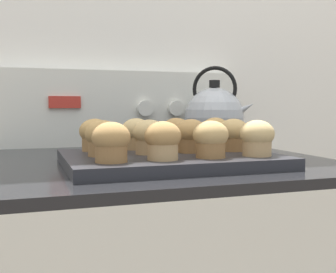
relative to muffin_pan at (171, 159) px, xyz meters
The scene contains 16 objects.
wall_back 0.57m from the muffin_pan, 90.53° to the left, with size 8.00×0.05×2.40m.
control_panel 0.45m from the muffin_pan, 90.37° to the left, with size 0.71×0.07×0.22m.
muffin_pan is the anchor object (origin of this frame).
muffin_r0_c0 0.17m from the muffin_pan, 146.15° to the right, with size 0.06×0.06×0.07m.
muffin_r0_c1 0.11m from the muffin_pan, 117.36° to the right, with size 0.06×0.06×0.07m.
muffin_r0_c2 0.11m from the muffin_pan, 63.60° to the right, with size 0.06×0.06×0.07m.
muffin_r0_c3 0.17m from the muffin_pan, 33.96° to the right, with size 0.06×0.06×0.07m.
muffin_r1_c0 0.14m from the muffin_pan, behind, with size 0.06×0.06×0.07m.
muffin_r1_c1 0.06m from the muffin_pan, behind, with size 0.06×0.06×0.07m.
muffin_r1_c2 0.06m from the muffin_pan, ahead, with size 0.06×0.06×0.07m.
muffin_r1_c3 0.14m from the muffin_pan, ahead, with size 0.06×0.06×0.07m.
muffin_r2_c0 0.17m from the muffin_pan, 146.19° to the left, with size 0.06×0.06×0.07m.
muffin_r2_c1 0.11m from the muffin_pan, 116.21° to the left, with size 0.06×0.06×0.07m.
muffin_r2_c2 0.11m from the muffin_pan, 64.44° to the left, with size 0.06×0.06×0.07m.
muffin_r2_c3 0.17m from the muffin_pan, 33.55° to the left, with size 0.06×0.06×0.07m.
tea_kettle 0.38m from the muffin_pan, 51.76° to the left, with size 0.19×0.17×0.23m.
Camera 1 is at (-0.27, -0.52, 1.01)m, focal length 45.00 mm.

